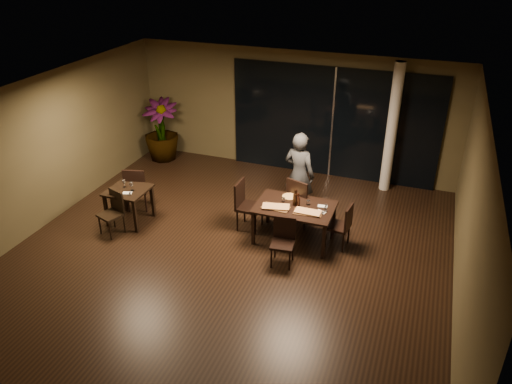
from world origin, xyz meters
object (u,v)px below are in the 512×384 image
at_px(bottle_a, 295,198).
at_px(chair_side_far, 137,187).
at_px(chair_main_right, 342,224).
at_px(potted_plant, 161,130).
at_px(side_table, 129,195).
at_px(chair_main_far, 300,199).
at_px(bottle_c, 296,197).
at_px(main_table, 295,209).
at_px(chair_main_near, 283,239).
at_px(chair_side_near, 113,210).
at_px(chair_main_left, 245,203).
at_px(bottle_b, 298,200).
at_px(diner, 299,175).

bearing_deg(bottle_a, chair_side_far, -179.08).
relative_size(chair_main_right, potted_plant, 0.56).
relative_size(side_table, chair_main_right, 0.88).
relative_size(chair_main_far, bottle_a, 3.23).
xyz_separation_m(chair_main_far, chair_side_far, (-3.46, -0.60, -0.03)).
bearing_deg(chair_main_far, bottle_c, 114.96).
bearing_deg(main_table, chair_main_right, 3.97).
height_order(chair_main_near, potted_plant, potted_plant).
relative_size(chair_side_near, bottle_a, 2.73).
bearing_deg(chair_main_left, chair_main_far, -63.99).
bearing_deg(chair_side_near, chair_main_right, 32.66).
xyz_separation_m(chair_main_far, bottle_a, (0.04, -0.54, 0.32)).
bearing_deg(bottle_c, chair_main_left, 178.73).
distance_m(side_table, chair_side_far, 0.49).
xyz_separation_m(side_table, chair_main_left, (2.34, 0.60, -0.05)).
relative_size(side_table, chair_side_near, 0.89).
relative_size(chair_main_near, bottle_b, 3.08).
bearing_deg(chair_side_near, bottle_c, 36.18).
bearing_deg(side_table, chair_main_left, 14.33).
bearing_deg(chair_side_far, side_table, 87.30).
bearing_deg(chair_main_right, main_table, -79.08).
height_order(chair_main_far, potted_plant, potted_plant).
bearing_deg(bottle_b, chair_side_near, -164.70).
bearing_deg(chair_main_right, bottle_c, -83.73).
distance_m(chair_main_far, chair_side_near, 3.74).
xyz_separation_m(chair_main_right, chair_side_far, (-4.44, -0.09, 0.05)).
distance_m(chair_side_far, diner, 3.48).
relative_size(main_table, chair_side_far, 1.49).
xyz_separation_m(chair_main_near, chair_side_far, (-3.53, 0.76, 0.07)).
bearing_deg(chair_main_left, side_table, 105.13).
relative_size(chair_main_far, chair_main_right, 1.16).
relative_size(chair_main_far, diner, 0.57).
height_order(chair_main_left, diner, diner).
bearing_deg(side_table, chair_side_far, 103.11).
relative_size(side_table, bottle_b, 2.78).
relative_size(chair_main_far, chair_side_far, 1.06).
relative_size(chair_main_near, chair_main_left, 0.86).
height_order(chair_main_near, diner, diner).
xyz_separation_m(chair_side_far, bottle_c, (3.51, 0.10, 0.35)).
bearing_deg(chair_main_left, bottle_a, -92.83).
distance_m(main_table, bottle_c, 0.24).
bearing_deg(diner, chair_side_far, 30.29).
distance_m(chair_side_far, chair_side_near, 0.95).
bearing_deg(bottle_b, chair_main_far, 101.43).
relative_size(chair_main_left, chair_side_near, 1.15).
height_order(chair_main_far, chair_main_right, chair_main_far).
bearing_deg(diner, chair_main_left, 59.93).
distance_m(main_table, bottle_a, 0.24).
bearing_deg(chair_main_right, bottle_b, -78.62).
distance_m(chair_main_right, chair_side_far, 4.44).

